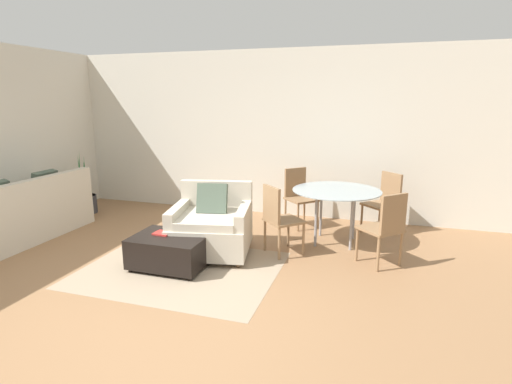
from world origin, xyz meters
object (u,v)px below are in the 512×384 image
tv_remote_primary (175,232)px  dining_chair_near_left (278,215)px  dining_table (336,195)px  couch (19,219)px  ottoman (170,250)px  book_stack (163,233)px  dining_chair_near_right (386,225)px  dining_chair_far_left (299,193)px  potted_plant (85,200)px  dining_chair_far_right (385,199)px  tv_remote_secondary (161,231)px  armchair (212,227)px

tv_remote_primary → dining_chair_near_left: size_ratio=0.19×
dining_chair_near_left → dining_table: bearing=45.0°
couch → ottoman: (2.50, -0.21, -0.09)m
book_stack → dining_chair_near_right: size_ratio=0.24×
dining_chair_far_left → ottoman: bearing=-118.3°
potted_plant → ottoman: bearing=-32.2°
dining_chair_far_right → book_stack: bearing=-141.3°
tv_remote_secondary → dining_chair_near_left: bearing=26.4°
dining_chair_far_right → dining_table: bearing=-135.0°
book_stack → dining_chair_near_left: 1.44m
dining_chair_near_left → couch: bearing=-171.1°
tv_remote_secondary → dining_table: (1.95, 1.29, 0.29)m
ottoman → dining_chair_far_right: bearing=40.7°
armchair → dining_chair_near_right: bearing=5.5°
dining_chair_near_right → dining_chair_far_right: 1.30m
book_stack → armchair: bearing=52.8°
book_stack → dining_table: 2.35m
tv_remote_primary → dining_chair_near_left: bearing=30.3°
tv_remote_secondary → ottoman: bearing=-34.9°
tv_remote_secondary → dining_table: bearing=33.6°
dining_chair_near_right → dining_chair_near_left: bearing=180.0°
book_stack → dining_chair_far_left: bearing=58.8°
armchair → dining_table: 1.74m
ottoman → potted_plant: 3.06m
couch → tv_remote_secondary: couch is taller
tv_remote_primary → dining_chair_near_right: size_ratio=0.19×
ottoman → dining_chair_near_left: bearing=34.8°
book_stack → dining_chair_far_right: (2.53, 2.03, 0.12)m
armchair → ottoman: armchair is taller
armchair → potted_plant: bearing=159.7°
ottoman → dining_chair_near_right: bearing=17.8°
tv_remote_primary → dining_chair_near_right: dining_chair_near_right is taller
potted_plant → dining_chair_far_right: bearing=5.0°
couch → dining_chair_near_left: bearing=8.9°
tv_remote_primary → dining_chair_far_left: dining_chair_far_left is taller
dining_chair_near_left → dining_chair_near_right: size_ratio=1.00×
couch → dining_chair_far_right: couch is taller
tv_remote_secondary → dining_chair_far_left: dining_chair_far_left is taller
armchair → tv_remote_secondary: bearing=-136.9°
armchair → dining_chair_far_right: (2.13, 1.50, 0.17)m
couch → dining_chair_far_right: size_ratio=2.32×
book_stack → dining_chair_near_left: size_ratio=0.24×
armchair → dining_chair_near_right: size_ratio=1.26×
book_stack → dining_table: (1.88, 1.38, 0.28)m
armchair → tv_remote_primary: armchair is taller
couch → ottoman: couch is taller
dining_chair_far_right → armchair: bearing=-144.8°
ottoman → tv_remote_primary: tv_remote_primary is taller
tv_remote_secondary → dining_chair_far_right: dining_chair_far_right is taller
book_stack → tv_remote_primary: (0.12, 0.08, -0.00)m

